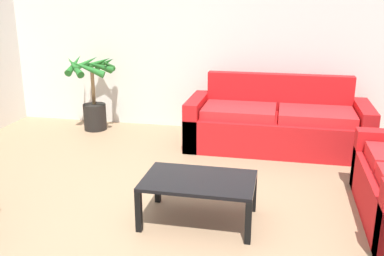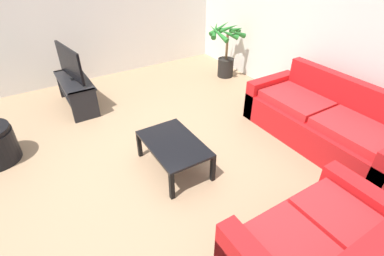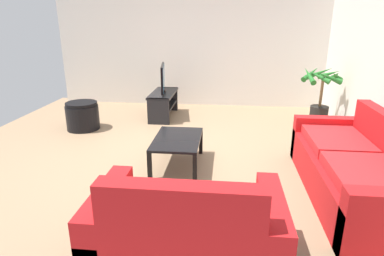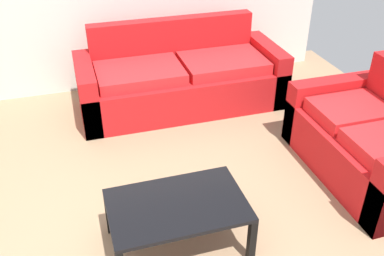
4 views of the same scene
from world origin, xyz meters
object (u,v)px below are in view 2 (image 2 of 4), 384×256
object	(u,v)px
couch_loveseat	(319,251)
potted_palm	(226,51)
coffee_table	(174,146)
couch_main	(323,123)
tv_stand	(76,89)
tv	(70,63)

from	to	relation	value
couch_loveseat	potted_palm	xyz separation A→B (m)	(-3.87, 1.97, 0.26)
coffee_table	potted_palm	bearing A→B (deg)	130.60
couch_loveseat	potted_palm	size ratio (longest dim) A/B	1.35
couch_main	tv_stand	world-z (taller)	couch_main
tv	coffee_table	bearing A→B (deg)	15.29
couch_loveseat	tv_stand	xyz separation A→B (m)	(-4.17, -0.99, 0.03)
potted_palm	tv	bearing A→B (deg)	-95.78
couch_main	potted_palm	xyz separation A→B (m)	(-2.60, 0.26, 0.25)
tv	tv_stand	bearing A→B (deg)	-81.10
tv_stand	tv	xyz separation A→B (m)	(-0.00, 0.00, 0.47)
potted_palm	couch_main	bearing A→B (deg)	-5.69
coffee_table	potted_palm	world-z (taller)	potted_palm
coffee_table	couch_main	bearing A→B (deg)	73.81
tv_stand	coffee_table	distance (m)	2.38
couch_main	couch_loveseat	size ratio (longest dim) A/B	1.52
couch_main	tv	bearing A→B (deg)	-137.04
tv_stand	potted_palm	distance (m)	2.98
tv_stand	potted_palm	size ratio (longest dim) A/B	1.01
couch_main	coffee_table	distance (m)	2.16
tv_stand	potted_palm	bearing A→B (deg)	84.23
couch_loveseat	potted_palm	bearing A→B (deg)	152.99
couch_main	tv_stand	xyz separation A→B (m)	(-2.90, -2.70, 0.03)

